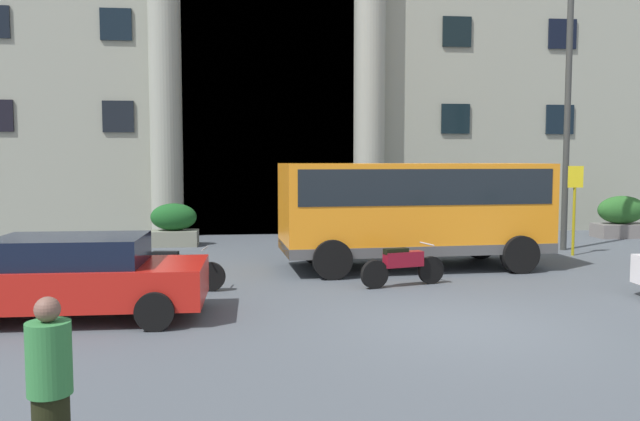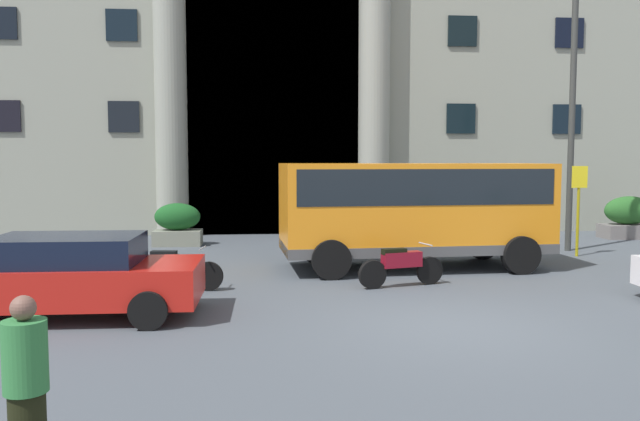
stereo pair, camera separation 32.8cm
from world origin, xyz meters
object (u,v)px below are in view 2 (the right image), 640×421
white_taxi_kerbside (68,275)px  pedestrian_woman_with_bag (26,390)px  bus_stop_sign (579,200)px  hedge_planter_far_west (459,223)px  hedge_planter_entrance_left (629,218)px  scooter_by_planter (171,268)px  motorcycle_near_kerb (400,265)px  orange_minibus (414,205)px  lamppost_plaza_centre (573,94)px  hedge_planter_entrance_right (178,225)px

white_taxi_kerbside → pedestrian_woman_with_bag: bearing=-76.0°
bus_stop_sign → hedge_planter_far_west: (-2.30, 3.42, -0.96)m
bus_stop_sign → hedge_planter_entrance_left: size_ratio=1.40×
scooter_by_planter → pedestrian_woman_with_bag: (-0.03, -7.84, 0.33)m
hedge_planter_far_west → motorcycle_near_kerb: bearing=-116.0°
hedge_planter_entrance_left → white_taxi_kerbside: size_ratio=0.40×
bus_stop_sign → hedge_planter_far_west: 4.24m
pedestrian_woman_with_bag → white_taxi_kerbside: bearing=-156.5°
hedge_planter_far_west → bus_stop_sign: bearing=-56.1°
orange_minibus → white_taxi_kerbside: 8.27m
orange_minibus → lamppost_plaza_centre: size_ratio=0.83×
bus_stop_sign → white_taxi_kerbside: size_ratio=0.56×
bus_stop_sign → pedestrian_woman_with_bag: bus_stop_sign is taller
hedge_planter_far_west → white_taxi_kerbside: 13.40m
bus_stop_sign → scooter_by_planter: bearing=-160.5°
pedestrian_woman_with_bag → hedge_planter_entrance_right: bearing=-167.1°
orange_minibus → bus_stop_sign: 5.20m
scooter_by_planter → motorcycle_near_kerb: 4.77m
orange_minibus → scooter_by_planter: (-5.59, -2.20, -1.10)m
scooter_by_planter → lamppost_plaza_centre: lamppost_plaza_centre is taller
motorcycle_near_kerb → pedestrian_woman_with_bag: pedestrian_woman_with_bag is taller
hedge_planter_entrance_left → motorcycle_near_kerb: hedge_planter_entrance_left is taller
bus_stop_sign → motorcycle_near_kerb: 7.00m
pedestrian_woman_with_bag → lamppost_plaza_centre: bearing=149.3°
pedestrian_woman_with_bag → lamppost_plaza_centre: (10.86, 12.65, 3.79)m
hedge_planter_entrance_left → motorcycle_near_kerb: (-9.51, -7.53, -0.24)m
hedge_planter_entrance_left → lamppost_plaza_centre: 5.85m
hedge_planter_entrance_right → lamppost_plaza_centre: lamppost_plaza_centre is taller
scooter_by_planter → pedestrian_woman_with_bag: pedestrian_woman_with_bag is taller
bus_stop_sign → hedge_planter_entrance_right: bus_stop_sign is taller
hedge_planter_far_west → white_taxi_kerbside: size_ratio=0.36×
pedestrian_woman_with_bag → hedge_planter_far_west: bearing=161.0°
bus_stop_sign → hedge_planter_far_west: size_ratio=1.56×
lamppost_plaza_centre → motorcycle_near_kerb: bearing=-141.4°
hedge_planter_entrance_left → lamppost_plaza_centre: (-3.45, -2.69, 3.89)m
hedge_planter_entrance_right → lamppost_plaza_centre: 12.47m
hedge_planter_entrance_left → scooter_by_planter: hedge_planter_entrance_left is taller
orange_minibus → white_taxi_kerbside: (-7.00, -4.32, -0.83)m
hedge_planter_far_west → lamppost_plaza_centre: 5.29m
hedge_planter_entrance_right → motorcycle_near_kerb: 8.93m
bus_stop_sign → hedge_planter_entrance_left: bearing=45.4°
hedge_planter_far_west → hedge_planter_entrance_left: 6.03m
hedge_planter_entrance_left → white_taxi_kerbside: 18.40m
hedge_planter_entrance_left → orange_minibus: bearing=-148.6°
pedestrian_woman_with_bag → scooter_by_planter: bearing=-170.2°
white_taxi_kerbside → scooter_by_planter: white_taxi_kerbside is taller
motorcycle_near_kerb → pedestrian_woman_with_bag: bearing=-137.3°
pedestrian_woman_with_bag → lamppost_plaza_centre: lamppost_plaza_centre is taller
white_taxi_kerbside → pedestrian_woman_with_bag: size_ratio=2.80×
orange_minibus → white_taxi_kerbside: bearing=-152.1°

